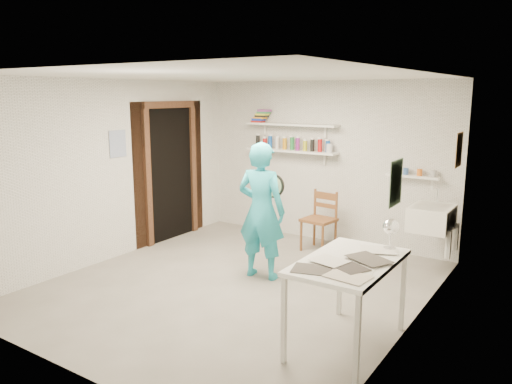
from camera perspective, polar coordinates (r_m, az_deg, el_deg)
The scene contains 27 objects.
floor at distance 5.97m, azimuth -2.15°, elevation -10.67°, with size 4.00×4.50×0.02m, color slate.
ceiling at distance 5.54m, azimuth -2.34°, elevation 13.24°, with size 4.00×4.50×0.02m, color silver.
wall_back at distance 7.56m, azimuth 7.80°, elevation 3.40°, with size 4.00×0.02×2.40m, color silver.
wall_front at distance 4.06m, azimuth -21.20°, elevation -4.02°, with size 4.00×0.02×2.40m, color silver.
wall_left at distance 6.98m, azimuth -15.79°, elevation 2.44°, with size 0.02×4.50×2.40m, color silver.
wall_right at distance 4.77m, azimuth 17.80°, elevation -1.59°, with size 0.02×4.50×2.40m, color silver.
doorway_recess at distance 7.71m, azimuth -9.73°, elevation 2.00°, with size 0.02×0.90×2.00m, color black.
corridor_box at distance 8.20m, azimuth -13.38°, elevation 2.75°, with size 1.40×1.50×2.10m, color brown.
door_lintel at distance 7.61m, azimuth -9.88°, elevation 9.82°, with size 0.06×1.05×0.10m, color brown.
door_jamb_near at distance 7.35m, azimuth -12.27°, elevation 1.45°, with size 0.06×0.10×2.00m, color brown.
door_jamb_far at distance 8.07m, azimuth -7.21°, elevation 2.47°, with size 0.06×0.10×2.00m, color brown.
shelf_lower at distance 7.66m, azimuth 4.02°, elevation 4.71°, with size 1.50×0.22×0.03m, color white.
shelf_upper at distance 7.62m, azimuth 4.06°, elevation 7.70°, with size 1.50×0.22×0.03m, color white.
ledge_shelf at distance 7.01m, azimuth 17.44°, elevation 1.73°, with size 0.70×0.14×0.03m, color white.
poster_left at distance 6.95m, azimuth -15.51°, elevation 5.33°, with size 0.01×0.28×0.36m, color #334C7F.
poster_right_a at distance 6.45m, azimuth 22.19°, elevation 4.49°, with size 0.01×0.34×0.42m, color #995933.
poster_right_b at distance 4.20m, azimuth 15.70°, elevation 1.02°, with size 0.01×0.30×0.38m, color #3F724C.
belfast_sink at distance 6.55m, azimuth 19.43°, elevation -2.80°, with size 0.48×0.60×0.30m, color white.
man at distance 5.98m, azimuth 0.61°, elevation -2.17°, with size 0.60×0.40×1.66m, color #26ADC2.
wall_clock at distance 6.09m, azimuth 1.92°, elevation 0.73°, with size 0.30×0.30×0.04m, color beige.
wooden_chair at distance 7.14m, azimuth 7.18°, elevation -3.19°, with size 0.42×0.40×0.90m, color brown.
work_table at distance 4.56m, azimuth 10.40°, elevation -12.40°, with size 0.72×1.20×0.80m, color white.
desk_lamp at distance 4.72m, azimuth 15.17°, elevation -3.83°, with size 0.15×0.15×0.15m, color white.
spray_cans at distance 7.64m, azimuth 4.03°, elevation 5.45°, with size 1.34×0.06×0.17m.
book_stack at distance 7.89m, azimuth 0.62°, elevation 8.67°, with size 0.30×0.14×0.20m.
ledge_pots at distance 7.01m, azimuth 17.47°, elevation 2.21°, with size 0.48×0.07×0.09m.
papers at distance 4.41m, azimuth 10.59°, elevation -7.48°, with size 0.30×0.22×0.03m.
Camera 1 is at (3.23, -4.50, 2.21)m, focal length 35.00 mm.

